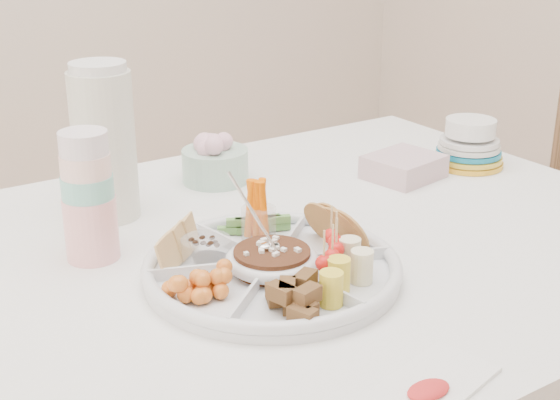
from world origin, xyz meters
TOP-DOWN VIEW (x-y plane):
  - party_tray at (-0.01, -0.10)m, footprint 0.49×0.49m
  - bean_dip at (-0.01, -0.10)m, footprint 0.15×0.15m
  - tortillas at (0.12, -0.08)m, footprint 0.14×0.14m
  - carrot_cucumber at (0.04, 0.02)m, footprint 0.14×0.14m
  - pita_raisins at (-0.09, -0.00)m, footprint 0.14×0.14m
  - cherries at (-0.14, -0.12)m, footprint 0.14×0.14m
  - granola_chunks at (-0.05, -0.22)m, footprint 0.13×0.13m
  - banana_tomato at (0.07, -0.20)m, footprint 0.14×0.14m
  - cup_stack at (-0.21, 0.11)m, footprint 0.09×0.09m
  - thermos at (-0.12, 0.26)m, footprint 0.13×0.13m
  - flower_bowl at (0.13, 0.32)m, footprint 0.17×0.17m
  - napkin_stack at (0.46, 0.13)m, footprint 0.16×0.14m
  - plate_stack at (0.62, 0.11)m, footprint 0.16×0.16m

SIDE VIEW (x-z plane):
  - party_tray at x=-0.01m, z-range 0.76..0.80m
  - napkin_stack at x=0.46m, z-range 0.76..0.80m
  - bean_dip at x=-0.01m, z-range 0.77..0.81m
  - cherries at x=-0.14m, z-range 0.77..0.82m
  - granola_chunks at x=-0.05m, z-range 0.77..0.82m
  - tortillas at x=0.12m, z-range 0.77..0.83m
  - pita_raisins at x=-0.09m, z-range 0.77..0.83m
  - plate_stack at x=0.62m, z-range 0.76..0.85m
  - flower_bowl at x=0.13m, z-range 0.76..0.86m
  - banana_tomato at x=0.07m, z-range 0.77..0.86m
  - carrot_cucumber at x=0.04m, z-range 0.77..0.87m
  - cup_stack at x=-0.21m, z-range 0.76..0.99m
  - thermos at x=-0.12m, z-range 0.76..1.04m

